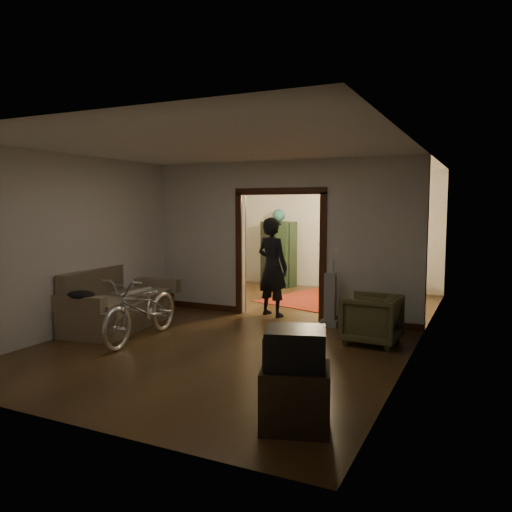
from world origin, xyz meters
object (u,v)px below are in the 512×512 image
Objects in this scene: bicycle at (142,308)px; person at (272,267)px; armchair at (371,319)px; locker at (279,254)px; sofa at (120,297)px; desk at (379,280)px.

bicycle is 2.63m from person.
person is (1.09, 2.36, 0.41)m from bicycle.
person is at bearing -114.72° from armchair.
person is 1.11× the size of locker.
person is at bearing 59.87° from bicycle.
sofa reaches higher than desk.
armchair is at bearing 17.02° from bicycle.
sofa is 4.09m from armchair.
locker is 1.65× the size of desk.
bicycle is 3.39m from armchair.
bicycle reaches higher than sofa.
armchair is 0.49× the size of locker.
desk is at bearing 45.72° from sofa.
person is at bearing -54.69° from locker.
armchair is 0.80× the size of desk.
person is 3.40m from locker.
locker is 2.64m from desk.
bicycle is 1.14× the size of locker.
armchair is at bearing 170.59° from person.
bicycle is 5.54m from locker.
desk is at bearing -166.95° from armchair.
person reaches higher than locker.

